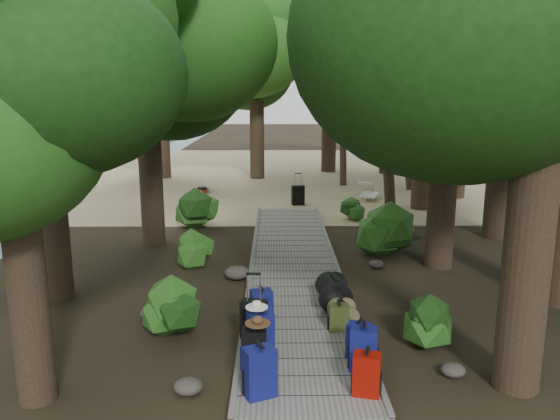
{
  "coord_description": "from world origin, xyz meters",
  "views": [
    {
      "loc": [
        -0.43,
        -10.81,
        3.91
      ],
      "look_at": [
        -0.3,
        2.72,
        1.0
      ],
      "focal_mm": 35.0,
      "sensor_mm": 36.0,
      "label": 1
    }
  ],
  "objects_px": {
    "backpack_right_c": "(359,339)",
    "backpack_left_b": "(254,346)",
    "lone_suitcase_on_sand": "(298,195)",
    "kayak": "(202,190)",
    "backpack_right_d": "(339,316)",
    "backpack_right_b": "(363,346)",
    "sun_lounger": "(369,192)",
    "backpack_right_a": "(367,372)",
    "duffel_right_khaki": "(343,313)",
    "backpack_left_a": "(260,369)",
    "duffel_right_black": "(334,291)",
    "backpack_left_d": "(261,303)",
    "suitcase_on_boardwalk": "(254,320)",
    "backpack_left_c": "(261,330)"
  },
  "relations": [
    {
      "from": "backpack_left_b",
      "to": "backpack_right_d",
      "type": "xyz_separation_m",
      "value": [
        1.33,
        1.22,
        -0.08
      ]
    },
    {
      "from": "backpack_left_d",
      "to": "suitcase_on_boardwalk",
      "type": "distance_m",
      "value": 0.79
    },
    {
      "from": "backpack_right_c",
      "to": "backpack_left_b",
      "type": "bearing_deg",
      "value": -145.12
    },
    {
      "from": "backpack_left_b",
      "to": "backpack_right_d",
      "type": "bearing_deg",
      "value": 41.63
    },
    {
      "from": "backpack_right_c",
      "to": "kayak",
      "type": "xyz_separation_m",
      "value": [
        -4.07,
        13.88,
        -0.23
      ]
    },
    {
      "from": "backpack_right_a",
      "to": "duffel_right_khaki",
      "type": "bearing_deg",
      "value": 104.58
    },
    {
      "from": "backpack_right_a",
      "to": "duffel_right_black",
      "type": "distance_m",
      "value": 3.06
    },
    {
      "from": "backpack_left_a",
      "to": "suitcase_on_boardwalk",
      "type": "bearing_deg",
      "value": 70.85
    },
    {
      "from": "backpack_right_a",
      "to": "kayak",
      "type": "height_order",
      "value": "backpack_right_a"
    },
    {
      "from": "backpack_left_b",
      "to": "backpack_right_c",
      "type": "relative_size",
      "value": 1.12
    },
    {
      "from": "backpack_right_b",
      "to": "backpack_right_c",
      "type": "distance_m",
      "value": 0.36
    },
    {
      "from": "backpack_right_a",
      "to": "suitcase_on_boardwalk",
      "type": "relative_size",
      "value": 0.98
    },
    {
      "from": "backpack_left_b",
      "to": "backpack_left_d",
      "type": "height_order",
      "value": "backpack_left_b"
    },
    {
      "from": "sun_lounger",
      "to": "duffel_right_black",
      "type": "bearing_deg",
      "value": -83.07
    },
    {
      "from": "lone_suitcase_on_sand",
      "to": "sun_lounger",
      "type": "bearing_deg",
      "value": 9.84
    },
    {
      "from": "backpack_right_a",
      "to": "backpack_right_d",
      "type": "relative_size",
      "value": 1.27
    },
    {
      "from": "backpack_right_d",
      "to": "kayak",
      "type": "xyz_separation_m",
      "value": [
        -3.89,
        12.95,
        -0.18
      ]
    },
    {
      "from": "backpack_left_a",
      "to": "backpack_right_c",
      "type": "distance_m",
      "value": 1.75
    },
    {
      "from": "backpack_left_b",
      "to": "backpack_right_b",
      "type": "bearing_deg",
      "value": -3.35
    },
    {
      "from": "backpack_left_a",
      "to": "lone_suitcase_on_sand",
      "type": "bearing_deg",
      "value": 61.65
    },
    {
      "from": "duffel_right_black",
      "to": "backpack_right_b",
      "type": "bearing_deg",
      "value": -96.33
    },
    {
      "from": "lone_suitcase_on_sand",
      "to": "kayak",
      "type": "distance_m",
      "value": 4.32
    },
    {
      "from": "backpack_left_b",
      "to": "backpack_right_a",
      "type": "bearing_deg",
      "value": -27.05
    },
    {
      "from": "duffel_right_black",
      "to": "duffel_right_khaki",
      "type": "bearing_deg",
      "value": -95.03
    },
    {
      "from": "duffel_right_khaki",
      "to": "sun_lounger",
      "type": "height_order",
      "value": "sun_lounger"
    },
    {
      "from": "backpack_left_c",
      "to": "backpack_right_d",
      "type": "distance_m",
      "value": 1.47
    },
    {
      "from": "backpack_left_a",
      "to": "backpack_left_b",
      "type": "height_order",
      "value": "backpack_left_a"
    },
    {
      "from": "backpack_left_a",
      "to": "lone_suitcase_on_sand",
      "type": "relative_size",
      "value": 1.06
    },
    {
      "from": "backpack_left_a",
      "to": "backpack_right_b",
      "type": "distance_m",
      "value": 1.58
    },
    {
      "from": "backpack_left_d",
      "to": "duffel_right_khaki",
      "type": "xyz_separation_m",
      "value": [
        1.38,
        -0.2,
        -0.1
      ]
    },
    {
      "from": "backpack_left_a",
      "to": "backpack_right_c",
      "type": "relative_size",
      "value": 1.27
    },
    {
      "from": "backpack_right_a",
      "to": "backpack_right_c",
      "type": "bearing_deg",
      "value": 100.94
    },
    {
      "from": "backpack_right_d",
      "to": "duffel_right_khaki",
      "type": "bearing_deg",
      "value": 68.03
    },
    {
      "from": "backpack_right_a",
      "to": "suitcase_on_boardwalk",
      "type": "distance_m",
      "value": 2.22
    },
    {
      "from": "backpack_left_c",
      "to": "sun_lounger",
      "type": "bearing_deg",
      "value": 55.02
    },
    {
      "from": "backpack_left_d",
      "to": "duffel_right_black",
      "type": "height_order",
      "value": "backpack_left_d"
    },
    {
      "from": "backpack_left_d",
      "to": "lone_suitcase_on_sand",
      "type": "distance_m",
      "value": 10.25
    },
    {
      "from": "backpack_left_b",
      "to": "lone_suitcase_on_sand",
      "type": "distance_m",
      "value": 11.96
    },
    {
      "from": "backpack_right_b",
      "to": "kayak",
      "type": "relative_size",
      "value": 0.21
    },
    {
      "from": "backpack_left_d",
      "to": "backpack_right_c",
      "type": "relative_size",
      "value": 0.97
    },
    {
      "from": "lone_suitcase_on_sand",
      "to": "kayak",
      "type": "bearing_deg",
      "value": 138.55
    },
    {
      "from": "backpack_right_c",
      "to": "duffel_right_khaki",
      "type": "distance_m",
      "value": 1.24
    },
    {
      "from": "backpack_right_b",
      "to": "backpack_right_c",
      "type": "bearing_deg",
      "value": 101.59
    },
    {
      "from": "lone_suitcase_on_sand",
      "to": "backpack_right_c",
      "type": "bearing_deg",
      "value": -97.83
    },
    {
      "from": "backpack_left_b",
      "to": "kayak",
      "type": "xyz_separation_m",
      "value": [
        -2.56,
        14.17,
        -0.26
      ]
    },
    {
      "from": "backpack_left_b",
      "to": "lone_suitcase_on_sand",
      "type": "relative_size",
      "value": 0.93
    },
    {
      "from": "backpack_left_d",
      "to": "backpack_right_a",
      "type": "xyz_separation_m",
      "value": [
        1.4,
        -2.43,
        0.03
      ]
    },
    {
      "from": "backpack_left_a",
      "to": "backpack_left_b",
      "type": "bearing_deg",
      "value": 73.76
    },
    {
      "from": "backpack_left_a",
      "to": "sun_lounger",
      "type": "distance_m",
      "value": 14.11
    },
    {
      "from": "backpack_left_a",
      "to": "backpack_left_d",
      "type": "bearing_deg",
      "value": 67.13
    }
  ]
}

